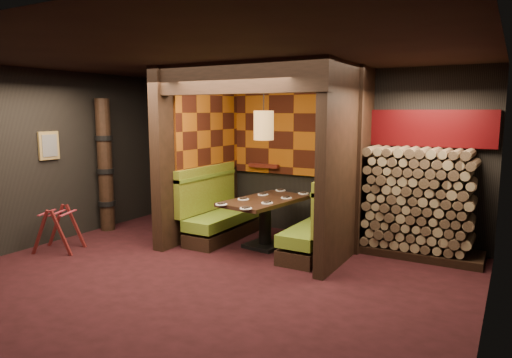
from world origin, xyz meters
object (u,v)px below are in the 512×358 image
object	(u,v)px
dining_table	(265,213)
pendant_lamp	(264,125)
luggage_rack	(58,227)
firewood_stack	(424,203)
booth_bench_right	(321,229)
booth_bench_left	(218,215)
totem_column	(105,166)

from	to	relation	value
dining_table	pendant_lamp	bearing A→B (deg)	-90.00
luggage_rack	firewood_stack	bearing A→B (deg)	26.88
dining_table	luggage_rack	bearing A→B (deg)	-146.93
pendant_lamp	luggage_rack	world-z (taller)	pendant_lamp
booth_bench_right	pendant_lamp	size ratio (longest dim) A/B	1.43
booth_bench_left	booth_bench_right	size ratio (longest dim) A/B	1.00
luggage_rack	firewood_stack	xyz separation A→B (m)	(5.00, 2.54, 0.45)
pendant_lamp	booth_bench_left	bearing A→B (deg)	173.24
booth_bench_left	luggage_rack	size ratio (longest dim) A/B	1.96
totem_column	dining_table	bearing A→B (deg)	9.04
totem_column	luggage_rack	bearing A→B (deg)	-75.58
luggage_rack	pendant_lamp	bearing A→B (deg)	32.33
pendant_lamp	luggage_rack	size ratio (longest dim) A/B	1.37
booth_bench_left	firewood_stack	xyz separation A→B (m)	(3.25, 0.70, 0.42)
booth_bench_right	totem_column	distance (m)	4.10
booth_bench_left	firewood_stack	size ratio (longest dim) A/B	0.92
booth_bench_left	luggage_rack	distance (m)	2.54
luggage_rack	totem_column	xyz separation A→B (m)	(-0.33, 1.29, 0.81)
booth_bench_left	booth_bench_right	distance (m)	1.89
pendant_lamp	booth_bench_right	bearing A→B (deg)	7.00
dining_table	firewood_stack	world-z (taller)	firewood_stack
luggage_rack	firewood_stack	size ratio (longest dim) A/B	0.47
booth_bench_right	pendant_lamp	xyz separation A→B (m)	(-0.93, -0.11, 1.56)
booth_bench_right	dining_table	xyz separation A→B (m)	(-0.93, -0.06, 0.16)
firewood_stack	booth_bench_left	bearing A→B (deg)	-167.83
luggage_rack	totem_column	distance (m)	1.56
luggage_rack	booth_bench_right	bearing A→B (deg)	26.70
booth_bench_right	firewood_stack	bearing A→B (deg)	27.35
booth_bench_right	luggage_rack	xyz separation A→B (m)	(-3.65, -1.84, -0.03)
totem_column	firewood_stack	xyz separation A→B (m)	(5.33, 1.25, -0.37)
dining_table	pendant_lamp	size ratio (longest dim) A/B	1.43
luggage_rack	totem_column	bearing A→B (deg)	104.42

